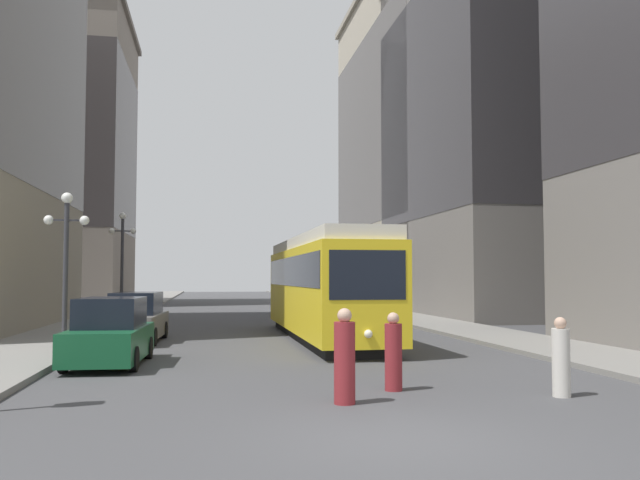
{
  "coord_description": "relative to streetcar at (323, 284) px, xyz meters",
  "views": [
    {
      "loc": [
        -2.76,
        -9.4,
        2.37
      ],
      "look_at": [
        0.48,
        9.71,
        3.48
      ],
      "focal_mm": 36.94,
      "sensor_mm": 36.0,
      "label": 1
    }
  ],
  "objects": [
    {
      "name": "building_left_corner",
      "position": [
        -19.19,
        35.78,
        11.13
      ],
      "size": [
        15.58,
        16.15,
        25.69
      ],
      "color": "slate",
      "rests_on": "ground"
    },
    {
      "name": "sidewalk_right",
      "position": [
        6.82,
        24.37,
        -2.03
      ],
      "size": [
        3.43,
        120.0,
        0.15
      ],
      "primitive_type": "cube",
      "color": "gray",
      "rests_on": "ground"
    },
    {
      "name": "pedestrian_crossing_far",
      "position": [
        2.6,
        -12.81,
        -1.37
      ],
      "size": [
        0.35,
        0.35,
        1.58
      ],
      "rotation": [
        0.0,
        0.0,
        6.24
      ],
      "color": "beige",
      "rests_on": "ground"
    },
    {
      "name": "building_right_far",
      "position": [
        13.65,
        28.03,
        11.94
      ],
      "size": [
        10.84,
        23.96,
        27.24
      ],
      "color": "#B2A893",
      "rests_on": "ground"
    },
    {
      "name": "lamp_post_left_far",
      "position": [
        -8.87,
        10.95,
        1.75
      ],
      "size": [
        1.41,
        0.36,
        5.66
      ],
      "color": "#333338",
      "rests_on": "sidewalk_left"
    },
    {
      "name": "lamp_post_left_near",
      "position": [
        -8.87,
        -2.91,
        1.34
      ],
      "size": [
        1.41,
        0.36,
        4.96
      ],
      "color": "#333338",
      "rests_on": "sidewalk_left"
    },
    {
      "name": "pedestrian_crossing_near",
      "position": [
        -1.81,
        -12.81,
        -1.27
      ],
      "size": [
        0.4,
        0.4,
        1.79
      ],
      "rotation": [
        0.0,
        0.0,
        3.0
      ],
      "color": "maroon",
      "rests_on": "ground"
    },
    {
      "name": "parked_car_left_mid",
      "position": [
        -6.97,
        0.08,
        -1.26
      ],
      "size": [
        2.1,
        4.91,
        1.82
      ],
      "rotation": [
        0.0,
        0.0,
        -0.06
      ],
      "color": "black",
      "rests_on": "ground"
    },
    {
      "name": "ground_plane",
      "position": [
        -1.58,
        -15.63,
        -2.1
      ],
      "size": [
        200.0,
        200.0,
        0.0
      ],
      "primitive_type": "plane",
      "color": "#424244"
    },
    {
      "name": "transit_bus",
      "position": [
        2.81,
        19.38,
        -0.15
      ],
      "size": [
        2.62,
        12.55,
        3.45
      ],
      "rotation": [
        0.0,
        0.0,
        -0.0
      ],
      "color": "black",
      "rests_on": "ground"
    },
    {
      "name": "sidewalk_left",
      "position": [
        -9.98,
        24.37,
        -2.03
      ],
      "size": [
        3.43,
        120.0,
        0.15
      ],
      "primitive_type": "cube",
      "color": "gray",
      "rests_on": "ground"
    },
    {
      "name": "parked_car_left_near",
      "position": [
        -6.97,
        -6.41,
        -1.26
      ],
      "size": [
        2.04,
        4.41,
        1.82
      ],
      "rotation": [
        0.0,
        0.0,
        -0.05
      ],
      "color": "black",
      "rests_on": "ground"
    },
    {
      "name": "pedestrian_on_sidewalk",
      "position": [
        -0.5,
        -11.56,
        -1.34
      ],
      "size": [
        0.37,
        0.37,
        1.63
      ],
      "rotation": [
        0.0,
        0.0,
        1.08
      ],
      "color": "maroon",
      "rests_on": "ground"
    },
    {
      "name": "streetcar",
      "position": [
        0.0,
        0.0,
        0.0
      ],
      "size": [
        2.73,
        14.34,
        3.89
      ],
      "rotation": [
        0.0,
        0.0,
        0.01
      ],
      "color": "black",
      "rests_on": "ground"
    },
    {
      "name": "building_right_corner",
      "position": [
        15.52,
        14.3,
        10.59
      ],
      "size": [
        14.58,
        17.93,
        24.65
      ],
      "color": "slate",
      "rests_on": "ground"
    }
  ]
}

